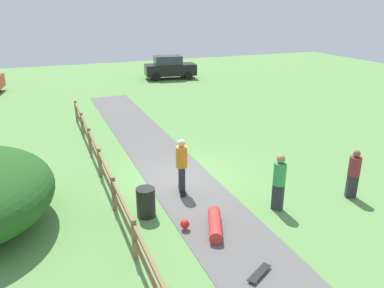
{
  "coord_description": "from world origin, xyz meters",
  "views": [
    {
      "loc": [
        -4.28,
        -11.73,
        5.95
      ],
      "look_at": [
        0.77,
        0.71,
        1.0
      ],
      "focal_mm": 35.62,
      "sensor_mm": 36.0,
      "label": 1
    }
  ],
  "objects_px": {
    "skateboard_loose": "(259,273)",
    "bystander_green": "(279,180)",
    "skater_fallen": "(212,224)",
    "bystander_maroon": "(354,172)",
    "skater_riding": "(182,163)",
    "trash_bin": "(146,202)",
    "parked_car_black": "(170,67)"
  },
  "relations": [
    {
      "from": "skateboard_loose",
      "to": "bystander_green",
      "type": "bearing_deg",
      "value": 49.06
    },
    {
      "from": "skater_fallen",
      "to": "bystander_maroon",
      "type": "distance_m",
      "value": 5.07
    },
    {
      "from": "skater_riding",
      "to": "bystander_green",
      "type": "bearing_deg",
      "value": -42.57
    },
    {
      "from": "bystander_green",
      "to": "skater_riding",
      "type": "bearing_deg",
      "value": 137.43
    },
    {
      "from": "trash_bin",
      "to": "bystander_green",
      "type": "xyz_separation_m",
      "value": [
        3.83,
        -1.14,
        0.55
      ]
    },
    {
      "from": "skateboard_loose",
      "to": "bystander_maroon",
      "type": "bearing_deg",
      "value": 24.79
    },
    {
      "from": "skateboard_loose",
      "to": "bystander_maroon",
      "type": "distance_m",
      "value": 5.36
    },
    {
      "from": "bystander_green",
      "to": "bystander_maroon",
      "type": "distance_m",
      "value": 2.69
    },
    {
      "from": "skater_fallen",
      "to": "bystander_green",
      "type": "xyz_separation_m",
      "value": [
        2.35,
        0.33,
        0.8
      ]
    },
    {
      "from": "skater_riding",
      "to": "skater_fallen",
      "type": "bearing_deg",
      "value": -90.54
    },
    {
      "from": "skater_fallen",
      "to": "bystander_maroon",
      "type": "relative_size",
      "value": 0.89
    },
    {
      "from": "trash_bin",
      "to": "skater_riding",
      "type": "distance_m",
      "value": 1.91
    },
    {
      "from": "skater_fallen",
      "to": "parked_car_black",
      "type": "height_order",
      "value": "parked_car_black"
    },
    {
      "from": "skateboard_loose",
      "to": "parked_car_black",
      "type": "distance_m",
      "value": 25.15
    },
    {
      "from": "skater_riding",
      "to": "bystander_green",
      "type": "relative_size",
      "value": 1.04
    },
    {
      "from": "skater_fallen",
      "to": "bystander_maroon",
      "type": "bearing_deg",
      "value": 1.03
    },
    {
      "from": "skateboard_loose",
      "to": "skater_fallen",
      "type": "bearing_deg",
      "value": 95.69
    },
    {
      "from": "parked_car_black",
      "to": "skater_riding",
      "type": "bearing_deg",
      "value": -107.87
    },
    {
      "from": "skater_fallen",
      "to": "bystander_green",
      "type": "relative_size",
      "value": 0.81
    },
    {
      "from": "trash_bin",
      "to": "bystander_maroon",
      "type": "relative_size",
      "value": 0.55
    },
    {
      "from": "trash_bin",
      "to": "skater_riding",
      "type": "bearing_deg",
      "value": 33.46
    },
    {
      "from": "skater_riding",
      "to": "trash_bin",
      "type": "bearing_deg",
      "value": -146.54
    },
    {
      "from": "skateboard_loose",
      "to": "bystander_green",
      "type": "distance_m",
      "value": 3.38
    },
    {
      "from": "skater_fallen",
      "to": "skateboard_loose",
      "type": "xyz_separation_m",
      "value": [
        0.21,
        -2.13,
        -0.11
      ]
    },
    {
      "from": "trash_bin",
      "to": "skater_fallen",
      "type": "height_order",
      "value": "trash_bin"
    },
    {
      "from": "skateboard_loose",
      "to": "skater_riding",
      "type": "bearing_deg",
      "value": 92.35
    },
    {
      "from": "skater_fallen",
      "to": "skateboard_loose",
      "type": "relative_size",
      "value": 1.84
    },
    {
      "from": "trash_bin",
      "to": "bystander_maroon",
      "type": "bearing_deg",
      "value": -11.92
    },
    {
      "from": "bystander_maroon",
      "to": "skater_fallen",
      "type": "bearing_deg",
      "value": -178.97
    },
    {
      "from": "skater_fallen",
      "to": "parked_car_black",
      "type": "distance_m",
      "value": 23.14
    },
    {
      "from": "skater_riding",
      "to": "skateboard_loose",
      "type": "distance_m",
      "value": 4.7
    },
    {
      "from": "skater_riding",
      "to": "skater_fallen",
      "type": "height_order",
      "value": "skater_riding"
    }
  ]
}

